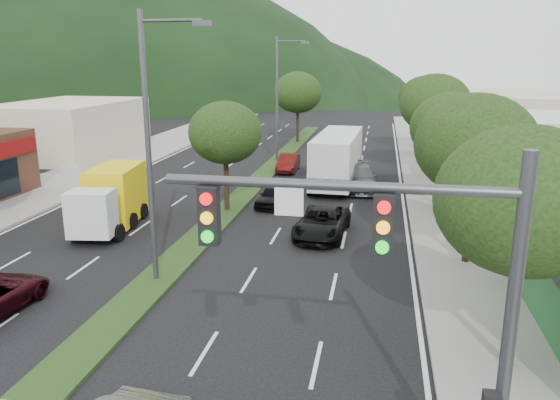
% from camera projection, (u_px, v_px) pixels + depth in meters
% --- Properties ---
extents(sidewalk_right, '(5.00, 90.00, 0.15)m').
position_uv_depth(sidewalk_right, '(444.00, 191.00, 35.07)').
color(sidewalk_right, gray).
rests_on(sidewalk_right, ground).
extents(sidewalk_left, '(6.00, 90.00, 0.15)m').
position_uv_depth(sidewalk_left, '(81.00, 176.00, 39.57)').
color(sidewalk_left, gray).
rests_on(sidewalk_left, ground).
extents(median, '(1.60, 56.00, 0.12)m').
position_uv_depth(median, '(264.00, 174.00, 40.13)').
color(median, '#203814').
rests_on(median, ground).
extents(traffic_signal, '(6.12, 0.40, 7.00)m').
position_uv_depth(traffic_signal, '(418.00, 284.00, 9.28)').
color(traffic_signal, '#47494C').
rests_on(traffic_signal, ground).
extents(bldg_left_far, '(9.00, 14.00, 4.60)m').
position_uv_depth(bldg_left_far, '(70.00, 128.00, 48.62)').
color(bldg_left_far, beige).
rests_on(bldg_left_far, ground).
extents(bldg_right_far, '(10.00, 16.00, 5.20)m').
position_uv_depth(bldg_right_far, '(502.00, 121.00, 51.27)').
color(bldg_right_far, beige).
rests_on(bldg_right_far, ground).
extents(hill_far, '(176.00, 132.00, 82.00)m').
position_uv_depth(hill_far, '(13.00, 93.00, 132.24)').
color(hill_far, black).
rests_on(hill_far, ground).
extents(tree_r_a, '(4.60, 4.60, 6.63)m').
position_uv_depth(tree_r_a, '(524.00, 201.00, 13.98)').
color(tree_r_a, black).
rests_on(tree_r_a, sidewalk_right).
extents(tree_r_b, '(4.80, 4.80, 6.94)m').
position_uv_depth(tree_r_b, '(476.00, 145.00, 21.54)').
color(tree_r_b, black).
rests_on(tree_r_b, sidewalk_right).
extents(tree_r_c, '(4.40, 4.40, 6.48)m').
position_uv_depth(tree_r_c, '(451.00, 127.00, 29.22)').
color(tree_r_c, black).
rests_on(tree_r_c, sidewalk_right).
extents(tree_r_d, '(5.00, 5.00, 7.17)m').
position_uv_depth(tree_r_d, '(435.00, 104.00, 38.62)').
color(tree_r_d, black).
rests_on(tree_r_d, sidewalk_right).
extents(tree_r_e, '(4.60, 4.60, 6.71)m').
position_uv_depth(tree_r_e, '(425.00, 98.00, 48.21)').
color(tree_r_e, black).
rests_on(tree_r_e, sidewalk_right).
extents(tree_med_near, '(4.00, 4.00, 6.02)m').
position_uv_depth(tree_med_near, '(225.00, 133.00, 29.51)').
color(tree_med_near, black).
rests_on(tree_med_near, median).
extents(tree_med_far, '(4.80, 4.80, 6.94)m').
position_uv_depth(tree_med_far, '(298.00, 92.00, 54.10)').
color(tree_med_far, black).
rests_on(tree_med_far, median).
extents(streetlight_near, '(2.60, 0.25, 10.00)m').
position_uv_depth(streetlight_near, '(153.00, 138.00, 19.67)').
color(streetlight_near, '#47494C').
rests_on(streetlight_near, ground).
extents(streetlight_mid, '(2.60, 0.25, 10.00)m').
position_uv_depth(streetlight_mid, '(280.00, 94.00, 43.45)').
color(streetlight_mid, '#47494C').
rests_on(streetlight_mid, ground).
extents(car_queue_a, '(1.91, 3.75, 1.22)m').
position_uv_depth(car_queue_a, '(274.00, 196.00, 31.65)').
color(car_queue_a, black).
rests_on(car_queue_a, ground).
extents(car_queue_b, '(2.71, 5.51, 1.54)m').
position_uv_depth(car_queue_b, '(359.00, 178.00, 35.53)').
color(car_queue_b, '#504F54').
rests_on(car_queue_b, ground).
extents(car_queue_c, '(1.44, 3.94, 1.29)m').
position_uv_depth(car_queue_c, '(288.00, 163.00, 41.30)').
color(car_queue_c, '#4D0F0C').
rests_on(car_queue_c, ground).
extents(car_queue_d, '(2.60, 5.02, 1.35)m').
position_uv_depth(car_queue_d, '(322.00, 222.00, 26.29)').
color(car_queue_d, black).
rests_on(car_queue_d, ground).
extents(box_truck, '(2.97, 6.27, 2.98)m').
position_uv_depth(box_truck, '(112.00, 200.00, 27.53)').
color(box_truck, silver).
rests_on(box_truck, ground).
extents(motorhome, '(3.19, 9.16, 3.47)m').
position_uv_depth(motorhome, '(337.00, 158.00, 36.58)').
color(motorhome, silver).
rests_on(motorhome, ground).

